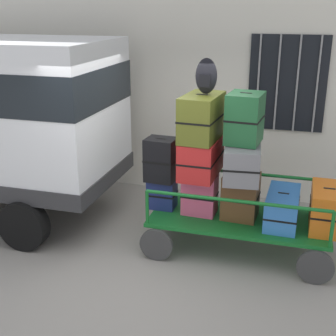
{
  "coord_description": "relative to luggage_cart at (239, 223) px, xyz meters",
  "views": [
    {
      "loc": [
        1.73,
        -5.13,
        3.17
      ],
      "look_at": [
        0.12,
        0.47,
        1.09
      ],
      "focal_mm": 48.92,
      "sensor_mm": 36.0,
      "label": 1
    }
  ],
  "objects": [
    {
      "name": "suitcase_midleft_top",
      "position": [
        -0.55,
        -0.01,
        1.42
      ],
      "size": [
        0.5,
        0.82,
        0.58
      ],
      "color": "#4C5119",
      "rests_on": "suitcase_midleft_middle"
    },
    {
      "name": "luggage_cart",
      "position": [
        0.0,
        0.0,
        0.0
      ],
      "size": [
        2.43,
        1.19,
        0.49
      ],
      "color": "#146023",
      "rests_on": "ground"
    },
    {
      "name": "suitcase_midleft_bottom",
      "position": [
        -0.55,
        -0.01,
        0.36
      ],
      "size": [
        0.47,
        0.35,
        0.55
      ],
      "color": "#CC4C72",
      "rests_on": "luggage_cart"
    },
    {
      "name": "suitcase_left_middle",
      "position": [
        -1.09,
        -0.01,
        0.81
      ],
      "size": [
        0.43,
        0.37,
        0.6
      ],
      "color": "black",
      "rests_on": "suitcase_left_bottom"
    },
    {
      "name": "suitcase_left_bottom",
      "position": [
        -1.09,
        0.03,
        0.3
      ],
      "size": [
        0.39,
        0.3,
        0.42
      ],
      "color": "navy",
      "rests_on": "luggage_cart"
    },
    {
      "name": "cart_railing",
      "position": [
        -0.0,
        -0.0,
        0.48
      ],
      "size": [
        2.3,
        1.05,
        0.47
      ],
      "color": "#146023",
      "rests_on": "luggage_cart"
    },
    {
      "name": "suitcase_midright_bottom",
      "position": [
        0.55,
        0.03,
        0.29
      ],
      "size": [
        0.44,
        0.89,
        0.4
      ],
      "color": "#3372C6",
      "rests_on": "luggage_cart"
    },
    {
      "name": "ground_plane",
      "position": [
        -1.12,
        -0.47,
        -0.4
      ],
      "size": [
        40.0,
        40.0,
        0.0
      ],
      "primitive_type": "plane",
      "color": "gray"
    },
    {
      "name": "suitcase_center_middle",
      "position": [
        -0.0,
        -0.03,
        0.92
      ],
      "size": [
        0.53,
        1.0,
        0.44
      ],
      "color": "slate",
      "rests_on": "suitcase_center_bottom"
    },
    {
      "name": "suitcase_center_top",
      "position": [
        -0.0,
        -0.03,
        1.45
      ],
      "size": [
        0.46,
        0.55,
        0.63
      ],
      "color": "#194C28",
      "rests_on": "suitcase_center_middle"
    },
    {
      "name": "suitcase_right_bottom",
      "position": [
        1.09,
        0.02,
        0.35
      ],
      "size": [
        0.42,
        0.76,
        0.53
      ],
      "color": "orange",
      "rests_on": "luggage_cart"
    },
    {
      "name": "backpack",
      "position": [
        -0.51,
        0.03,
        1.94
      ],
      "size": [
        0.27,
        0.22,
        0.44
      ],
      "color": "black",
      "rests_on": "suitcase_midleft_top"
    },
    {
      "name": "suitcase_midleft_middle",
      "position": [
        -0.55,
        0.02,
        0.88
      ],
      "size": [
        0.49,
        0.85,
        0.5
      ],
      "color": "#B21E1E",
      "rests_on": "suitcase_midleft_bottom"
    },
    {
      "name": "suitcase_center_bottom",
      "position": [
        -0.0,
        0.02,
        0.39
      ],
      "size": [
        0.49,
        0.47,
        0.61
      ],
      "color": "brown",
      "rests_on": "luggage_cart"
    },
    {
      "name": "building_wall",
      "position": [
        -1.11,
        2.05,
        2.1
      ],
      "size": [
        12.0,
        0.38,
        5.0
      ],
      "color": "silver",
      "rests_on": "ground"
    }
  ]
}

